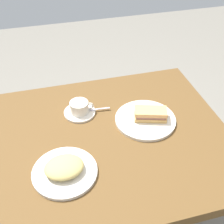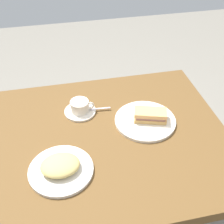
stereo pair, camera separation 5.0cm
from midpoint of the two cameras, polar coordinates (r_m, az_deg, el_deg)
The scene contains 8 objects.
dining_table at distance 1.33m, azimuth -4.92°, elevation -7.74°, with size 1.21×0.89×0.73m.
sandwich_plate at distance 1.36m, azimuth 5.40°, elevation -1.49°, with size 0.28×0.28×0.01m, color beige.
sandwich_front at distance 1.34m, azimuth 6.38°, elevation -0.42°, with size 0.16×0.11×0.05m.
coffee_saucer at distance 1.41m, azimuth -7.26°, elevation -0.09°, with size 0.15×0.15×0.01m, color beige.
coffee_cup at distance 1.39m, azimuth -7.32°, elevation 0.99°, with size 0.11×0.09×0.05m.
spoon at distance 1.41m, azimuth -4.11°, elevation 0.52°, with size 0.10×0.02×0.01m.
side_plate at distance 1.16m, azimuth -10.33°, elevation -11.34°, with size 0.25×0.25×0.01m, color silver.
side_food_pile at distance 1.14m, azimuth -10.50°, elevation -10.43°, with size 0.15×0.12×0.04m, color tan.
Camera 1 is at (0.15, 0.89, 1.63)m, focal length 47.39 mm.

